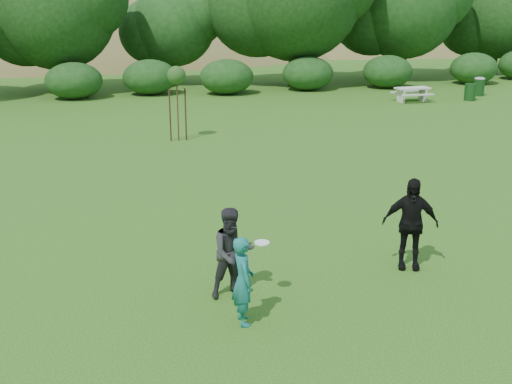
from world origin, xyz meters
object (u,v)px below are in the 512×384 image
Objects in this scene: trash_can_near at (470,92)px; player_grey at (233,253)px; picnic_table at (412,92)px; trash_can_lidded at (479,86)px; sapling at (177,77)px; player_black at (410,224)px; player_teal at (243,281)px.

player_grey is at bearing -133.42° from trash_can_near.
picnic_table is 1.71× the size of trash_can_lidded.
picnic_table is at bearing 45.41° from player_grey.
trash_can_lidded is (1.53, 1.39, 0.09)m from trash_can_near.
sapling is at bearing -155.98° from picnic_table.
trash_can_near is (14.48, 19.02, -0.50)m from player_black.
sapling reaches higher than player_black.
player_black is 22.53m from picnic_table.
player_grey is 24.80m from picnic_table.
trash_can_lidded is (16.01, 20.41, -0.41)m from player_black.
player_black is 25.94m from trash_can_lidded.
trash_can_near is at bearing 39.22° from player_grey.
picnic_table is (15.00, 19.74, -0.33)m from player_grey.
player_grey reaches higher than trash_can_near.
picnic_table is (11.26, 19.50, -0.43)m from player_black.
trash_can_near is 0.50× the size of picnic_table.
sapling is 19.69m from trash_can_lidded.
picnic_table is at bearing -34.64° from player_teal.
trash_can_lidded is (18.33, 6.96, -1.88)m from sapling.
trash_can_near is 0.32× the size of sapling.
player_grey is at bearing -152.66° from player_black.
sapling reaches higher than trash_can_lidded.
trash_can_near is 2.07m from trash_can_lidded.
trash_can_near is 0.86× the size of trash_can_lidded.
sapling reaches higher than player_grey.
player_black is at bearing -80.21° from sapling.
picnic_table is at bearing 171.43° from trash_can_near.
trash_can_lidded is at bearing 42.30° from trash_can_near.
player_black reaches higher than picnic_table.
trash_can_lidded is (4.75, 0.90, 0.02)m from picnic_table.
player_teal is at bearing -132.05° from trash_can_near.
picnic_table is (15.10, 20.79, -0.25)m from player_teal.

